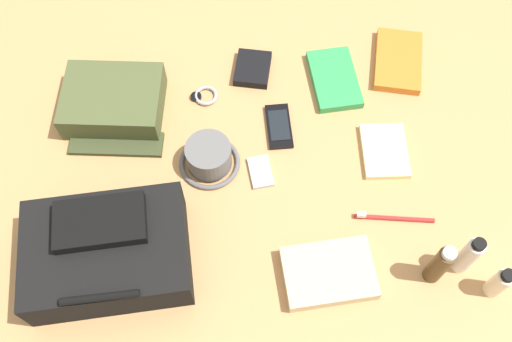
# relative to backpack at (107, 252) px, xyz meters

# --- Properties ---
(ground_plane) EXTENTS (2.64, 2.02, 0.02)m
(ground_plane) POSITION_rel_backpack_xyz_m (-0.35, -0.17, -0.07)
(ground_plane) COLOR tan
(ground_plane) RESTS_ON ground
(backpack) EXTENTS (0.35, 0.25, 0.15)m
(backpack) POSITION_rel_backpack_xyz_m (0.00, 0.00, 0.00)
(backpack) COLOR black
(backpack) RESTS_ON ground_plane
(toiletry_pouch) EXTENTS (0.27, 0.27, 0.08)m
(toiletry_pouch) POSITION_rel_backpack_xyz_m (-0.01, -0.41, -0.02)
(toiletry_pouch) COLOR #47512D
(toiletry_pouch) RESTS_ON ground_plane
(bucket_hat) EXTENTS (0.15, 0.15, 0.07)m
(bucket_hat) POSITION_rel_backpack_xyz_m (-0.24, -0.22, -0.03)
(bucket_hat) COLOR #5F5F5F
(bucket_hat) RESTS_ON ground_plane
(lotion_bottle) EXTENTS (0.04, 0.04, 0.11)m
(lotion_bottle) POSITION_rel_backpack_xyz_m (-0.83, 0.16, -0.01)
(lotion_bottle) COLOR beige
(lotion_bottle) RESTS_ON ground_plane
(toothpaste_tube) EXTENTS (0.04, 0.04, 0.15)m
(toothpaste_tube) POSITION_rel_backpack_xyz_m (-0.77, 0.10, 0.01)
(toothpaste_tube) COLOR white
(toothpaste_tube) RESTS_ON ground_plane
(cologne_bottle) EXTENTS (0.04, 0.04, 0.15)m
(cologne_bottle) POSITION_rel_backpack_xyz_m (-0.71, 0.12, 0.01)
(cologne_bottle) COLOR #473319
(cologne_bottle) RESTS_ON ground_plane
(paperback_novel) EXTENTS (0.17, 0.22, 0.02)m
(paperback_novel) POSITION_rel_backpack_xyz_m (-0.77, -0.47, -0.05)
(paperback_novel) COLOR orange
(paperback_novel) RESTS_ON ground_plane
(travel_guidebook) EXTENTS (0.12, 0.19, 0.02)m
(travel_guidebook) POSITION_rel_backpack_xyz_m (-0.58, -0.43, -0.05)
(travel_guidebook) COLOR #2D934C
(travel_guidebook) RESTS_ON ground_plane
(cell_phone) EXTENTS (0.06, 0.13, 0.01)m
(cell_phone) POSITION_rel_backpack_xyz_m (-0.42, -0.31, -0.06)
(cell_phone) COLOR black
(cell_phone) RESTS_ON ground_plane
(media_player) EXTENTS (0.06, 0.09, 0.01)m
(media_player) POSITION_rel_backpack_xyz_m (-0.36, -0.18, -0.06)
(media_player) COLOR #B7B7BC
(media_player) RESTS_ON ground_plane
(wristwatch) EXTENTS (0.07, 0.06, 0.01)m
(wristwatch) POSITION_rel_backpack_xyz_m (-0.24, -0.42, -0.06)
(wristwatch) COLOR #99999E
(wristwatch) RESTS_ON ground_plane
(toothbrush) EXTENTS (0.19, 0.04, 0.02)m
(toothbrush) POSITION_rel_backpack_xyz_m (-0.64, -0.03, -0.06)
(toothbrush) COLOR red
(toothbrush) RESTS_ON ground_plane
(wallet) EXTENTS (0.11, 0.13, 0.02)m
(wallet) POSITION_rel_backpack_xyz_m (-0.37, -0.49, -0.05)
(wallet) COLOR black
(wallet) RESTS_ON ground_plane
(notepad) EXTENTS (0.12, 0.16, 0.02)m
(notepad) POSITION_rel_backpack_xyz_m (-0.67, -0.20, -0.05)
(notepad) COLOR beige
(notepad) RESTS_ON ground_plane
(folded_towel) EXTENTS (0.20, 0.15, 0.04)m
(folded_towel) POSITION_rel_backpack_xyz_m (-0.48, 0.09, -0.04)
(folded_towel) COLOR #C6B289
(folded_towel) RESTS_ON ground_plane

